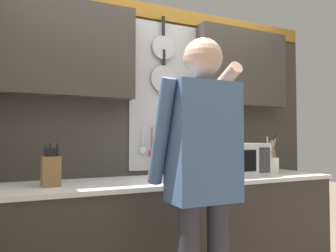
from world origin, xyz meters
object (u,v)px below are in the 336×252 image
at_px(microwave, 232,159).
at_px(person, 202,166).
at_px(utensil_crock, 272,163).
at_px(knife_block, 51,170).

bearing_deg(microwave, person, -136.30).
bearing_deg(utensil_crock, knife_block, -179.96).
distance_m(microwave, utensil_crock, 0.42).
xyz_separation_m(microwave, utensil_crock, (0.42, 0.00, -0.05)).
bearing_deg(knife_block, utensil_crock, 0.04).
bearing_deg(microwave, utensil_crock, 0.23).
relative_size(utensil_crock, person, 0.19).
height_order(knife_block, utensil_crock, utensil_crock).
relative_size(knife_block, person, 0.15).
height_order(microwave, utensil_crock, utensil_crock).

